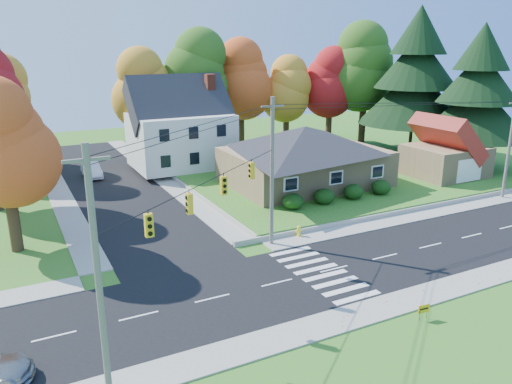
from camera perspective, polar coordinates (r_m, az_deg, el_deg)
ground at (r=31.10m, az=8.91°, el=-8.71°), size 120.00×120.00×0.00m
road_main at (r=31.10m, az=8.91°, el=-8.69°), size 90.00×8.00×0.02m
road_cross at (r=51.06m, az=-16.19°, el=0.96°), size 8.00×44.00×0.02m
sidewalk_north at (r=34.88m, az=4.09°, el=-5.60°), size 90.00×2.00×0.08m
sidewalk_south at (r=27.68m, az=15.11°, el=-12.39°), size 90.00×2.00×0.08m
lawn at (r=54.38m, az=7.11°, el=2.69°), size 30.00×30.00×0.50m
ranch_house at (r=46.94m, az=5.60°, el=4.31°), size 14.60×10.60×5.40m
colonial_house at (r=53.98m, az=-8.59°, el=7.23°), size 10.40×8.40×9.60m
garage at (r=53.04m, az=20.88°, el=4.25°), size 7.30×6.30×4.60m
hedge_row at (r=42.26m, az=9.47°, el=-0.21°), size 10.70×1.70×1.27m
traffic_infrastructure at (r=30.26m, az=7.61°, el=1.04°), size 38.10×10.66×10.00m
tree_lot_0 at (r=58.66m, az=-12.61°, el=11.43°), size 6.72×6.72×12.51m
tree_lot_1 at (r=59.44m, az=-6.71°, el=13.03°), size 7.84×7.84×14.60m
tree_lot_2 at (r=62.75m, az=-1.76°, el=12.71°), size 7.28×7.28×13.56m
tree_lot_3 at (r=64.78m, az=3.53°, el=11.65°), size 6.16×6.16×11.47m
tree_lot_4 at (r=67.17m, az=8.50°, el=12.24°), size 6.72×6.72×12.51m
tree_lot_5 at (r=67.89m, az=12.41°, el=13.75°), size 8.40×8.40×15.64m
conifer_east_a at (r=62.66m, az=17.81°, el=12.34°), size 12.80×12.80×16.96m
conifer_east_b at (r=58.10m, az=24.02°, el=10.34°), size 11.20×11.20×14.84m
tree_west_0 at (r=35.04m, az=-26.99°, el=4.87°), size 6.16×6.16×11.47m
white_car at (r=53.87m, az=-18.28°, el=2.39°), size 1.57×4.45×1.47m
fire_hydrant at (r=35.59m, az=4.91°, el=-4.53°), size 0.48×0.37×0.84m
yard_sign at (r=26.66m, az=18.63°, el=-12.56°), size 0.65×0.10×0.82m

